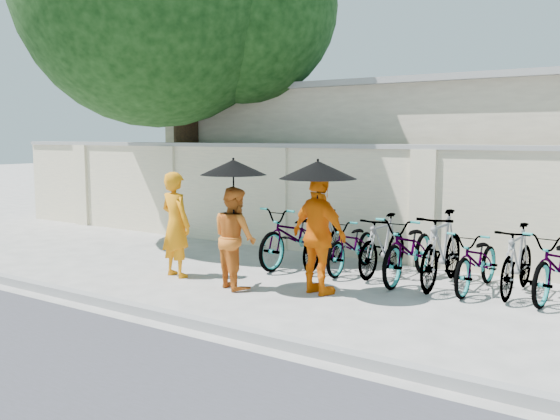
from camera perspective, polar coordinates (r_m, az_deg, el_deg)
The scene contains 19 objects.
ground at distance 9.42m, azimuth -5.87°, elevation -6.90°, with size 80.00×80.00×0.00m, color #B9B5B0.
kerb at distance 8.24m, azimuth -13.67°, elevation -8.64°, with size 40.00×0.16×0.12m, color gray.
compound_wall at distance 11.36m, azimuth 8.54°, elevation 0.52°, with size 20.00×0.30×2.00m, color beige.
building_behind at distance 14.51m, azimuth 18.83°, elevation 3.95°, with size 14.00×6.00×3.20m, color beige.
shade_tree at distance 14.12m, azimuth -9.78°, elevation 18.43°, with size 6.70×6.20×8.20m.
monk_left at distance 9.98m, azimuth -9.52°, elevation -1.31°, with size 0.61×0.40×1.67m, color orange.
monk_center at distance 9.15m, azimuth -4.16°, elevation -2.52°, with size 0.73×0.57×1.50m, color #CA641C.
parasol_center at distance 8.95m, azimuth -4.29°, elevation 3.91°, with size 0.96×0.96×1.04m.
monk_right at distance 8.75m, azimuth 3.60°, elevation -2.30°, with size 0.99×0.41×1.69m, color orange.
parasol_right at distance 8.58m, azimuth 3.48°, elevation 3.68°, with size 1.08×1.08×0.93m.
bike_0 at distance 10.73m, azimuth 1.38°, elevation -2.36°, with size 0.69×1.98×1.04m, color #8E90A2.
bike_1 at distance 10.55m, azimuth 4.08°, elevation -2.70°, with size 0.46×1.63×0.98m, color #8E90A2.
bike_2 at distance 10.31m, azimuth 6.61°, elevation -3.15°, with size 0.60×1.72×0.91m, color #8E90A2.
bike_3 at distance 10.12m, azimuth 9.38°, elevation -3.17°, with size 0.46×1.63×0.98m, color #8E90A2.
bike_4 at distance 9.77m, azimuth 11.77°, elevation -3.46°, with size 0.68×1.94×1.02m, color #8E90A2.
bike_5 at distance 9.54m, azimuth 14.58°, elevation -3.47°, with size 0.53×1.87×1.12m, color #8E90A2.
bike_6 at distance 9.41m, azimuth 17.61°, elevation -4.42°, with size 0.59×1.70×0.89m, color #8E90A2.
bike_7 at distance 9.36m, azimuth 20.86°, elevation -4.30°, with size 0.47×1.65×0.99m, color #8E90A2.
bike_8 at distance 9.30m, azimuth 24.07°, elevation -4.61°, with size 0.64×1.83×0.96m, color #8E90A2.
Camera 1 is at (5.97, -6.94, 2.22)m, focal length 40.00 mm.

